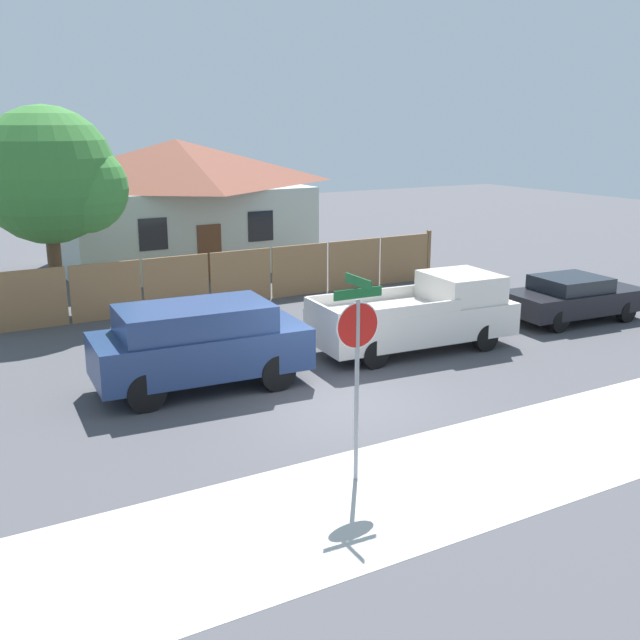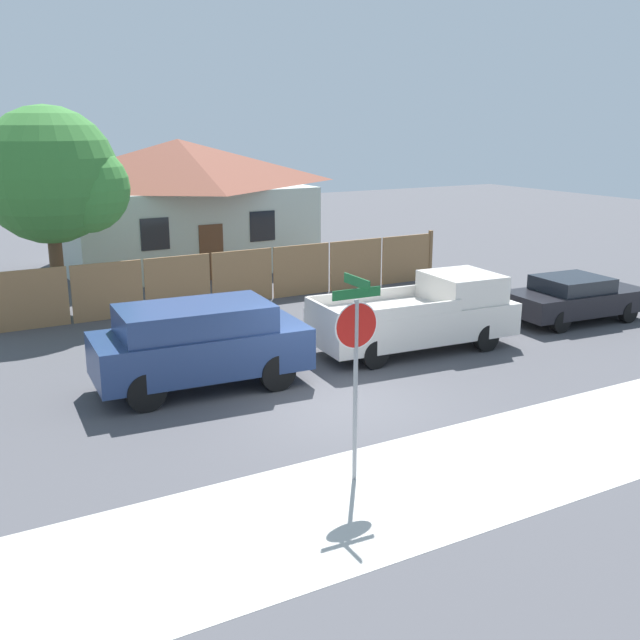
# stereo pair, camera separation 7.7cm
# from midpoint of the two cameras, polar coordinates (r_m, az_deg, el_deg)

# --- Properties ---
(ground_plane) EXTENTS (80.00, 80.00, 0.00)m
(ground_plane) POSITION_cam_midpoint_polar(r_m,az_deg,el_deg) (15.24, 1.28, -6.43)
(ground_plane) COLOR #47474C
(sidewalk_strip) EXTENTS (36.00, 3.20, 0.01)m
(sidewalk_strip) POSITION_cam_midpoint_polar(r_m,az_deg,el_deg) (12.57, 9.96, -11.51)
(sidewalk_strip) COLOR beige
(sidewalk_strip) RESTS_ON ground
(wooden_fence) EXTENTS (14.84, 0.12, 1.76)m
(wooden_fence) POSITION_cam_midpoint_polar(r_m,az_deg,el_deg) (23.59, -6.13, 3.31)
(wooden_fence) COLOR #997047
(wooden_fence) RESTS_ON ground
(house) EXTENTS (9.73, 6.66, 4.89)m
(house) POSITION_cam_midpoint_polar(r_m,az_deg,el_deg) (29.76, -10.82, 8.86)
(house) COLOR #B2C1B7
(house) RESTS_ON ground
(oak_tree) EXTENTS (4.11, 3.91, 6.01)m
(oak_tree) POSITION_cam_midpoint_polar(r_m,az_deg,el_deg) (22.99, -19.65, 10.11)
(oak_tree) COLOR brown
(oak_tree) RESTS_ON ground
(red_suv) EXTENTS (4.62, 2.24, 1.84)m
(red_suv) POSITION_cam_midpoint_polar(r_m,az_deg,el_deg) (16.03, -9.29, -1.73)
(red_suv) COLOR navy
(red_suv) RESTS_ON ground
(orange_pickup) EXTENTS (5.24, 2.33, 1.82)m
(orange_pickup) POSITION_cam_midpoint_polar(r_m,az_deg,el_deg) (18.82, 7.62, 0.39)
(orange_pickup) COLOR silver
(orange_pickup) RESTS_ON ground
(parked_sedan) EXTENTS (4.15, 2.11, 1.30)m
(parked_sedan) POSITION_cam_midpoint_polar(r_m,az_deg,el_deg) (22.51, 18.61, 1.65)
(parked_sedan) COLOR black
(parked_sedan) RESTS_ON ground
(stop_sign) EXTENTS (0.83, 0.74, 3.31)m
(stop_sign) POSITION_cam_midpoint_polar(r_m,az_deg,el_deg) (11.44, 2.67, -1.95)
(stop_sign) COLOR gray
(stop_sign) RESTS_ON ground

